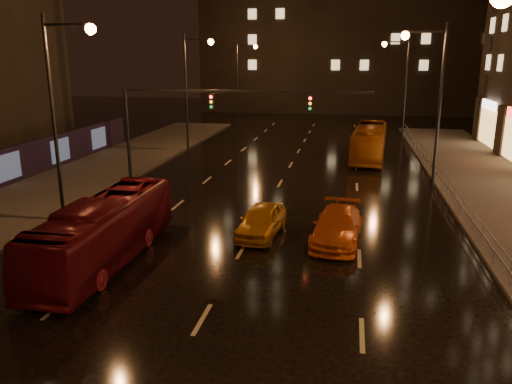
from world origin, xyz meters
TOP-DOWN VIEW (x-y plane):
  - ground at (0.00, 20.00)m, footprint 140.00×140.00m
  - sidewalk_left at (-13.50, 15.00)m, footprint 7.00×70.00m
  - traffic_signal at (-5.06, 20.00)m, footprint 15.31×0.32m
  - railing_right at (10.20, 18.00)m, footprint 0.05×56.00m
  - bus_red at (-5.15, 7.77)m, footprint 2.28×9.55m
  - bus_curb at (6.00, 31.57)m, footprint 3.19×10.18m
  - taxi_near at (0.50, 12.00)m, footprint 2.10×4.37m
  - taxi_far at (4.00, 11.81)m, footprint 2.40×5.13m

SIDE VIEW (x-z plane):
  - ground at x=0.00m, z-range 0.00..0.00m
  - sidewalk_left at x=-13.50m, z-range 0.00..0.15m
  - taxi_near at x=0.50m, z-range 0.00..1.44m
  - taxi_far at x=4.00m, z-range 0.00..1.45m
  - railing_right at x=10.20m, z-range 0.40..1.40m
  - bus_red at x=-5.15m, z-range 0.00..2.66m
  - bus_curb at x=6.00m, z-range 0.00..2.79m
  - traffic_signal at x=-5.06m, z-range 1.64..7.84m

